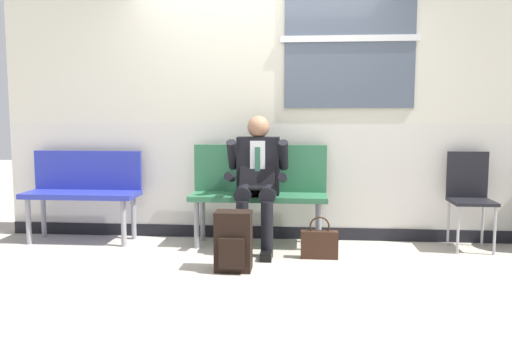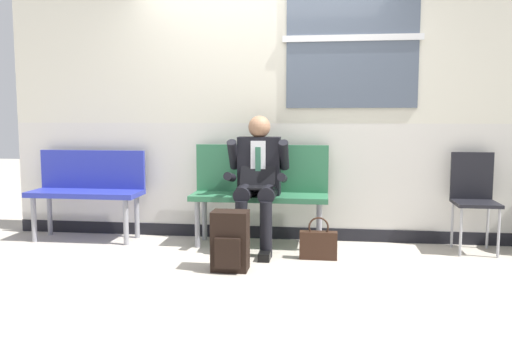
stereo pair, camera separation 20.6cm
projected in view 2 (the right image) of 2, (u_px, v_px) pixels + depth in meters
name	position (u px, v px, depth m)	size (l,w,h in m)	color
ground_plane	(255.00, 252.00, 4.82)	(18.00, 18.00, 0.00)	#B2A899
station_wall	(264.00, 81.00, 5.23)	(5.23, 0.17, 3.18)	beige
bench_with_person	(260.00, 186.00, 5.07)	(1.31, 0.42, 0.96)	#2D6B47
bench_empty	(88.00, 186.00, 5.30)	(1.11, 0.42, 0.89)	#28339E
person_seated	(258.00, 178.00, 4.86)	(0.57, 0.70, 1.25)	black
backpack	(230.00, 241.00, 4.23)	(0.29, 0.25, 0.49)	black
handbag	(318.00, 244.00, 4.56)	(0.33, 0.09, 0.37)	#331E14
folding_chair	(474.00, 192.00, 4.82)	(0.38, 0.38, 0.91)	black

